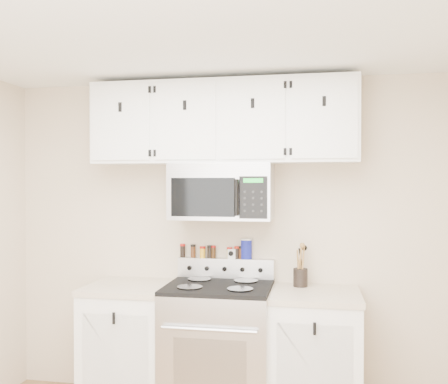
# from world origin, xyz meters

# --- Properties ---
(back_wall) EXTENTS (3.50, 0.01, 2.50)m
(back_wall) POSITION_xyz_m (0.00, 1.75, 1.25)
(back_wall) COLOR beige
(back_wall) RESTS_ON floor
(ceiling) EXTENTS (3.50, 3.50, 0.01)m
(ceiling) POSITION_xyz_m (0.00, 0.00, 2.50)
(ceiling) COLOR white
(ceiling) RESTS_ON back_wall
(range) EXTENTS (0.76, 0.65, 1.10)m
(range) POSITION_xyz_m (0.00, 1.43, 0.49)
(range) COLOR #B7B7BA
(range) RESTS_ON floor
(base_cabinet_left) EXTENTS (0.64, 0.62, 0.92)m
(base_cabinet_left) POSITION_xyz_m (-0.69, 1.45, 0.46)
(base_cabinet_left) COLOR white
(base_cabinet_left) RESTS_ON floor
(base_cabinet_right) EXTENTS (0.64, 0.62, 0.92)m
(base_cabinet_right) POSITION_xyz_m (0.69, 1.45, 0.46)
(base_cabinet_right) COLOR white
(base_cabinet_right) RESTS_ON floor
(microwave) EXTENTS (0.76, 0.44, 0.42)m
(microwave) POSITION_xyz_m (0.00, 1.55, 1.63)
(microwave) COLOR #9E9EA3
(microwave) RESTS_ON back_wall
(upper_cabinets) EXTENTS (2.00, 0.35, 0.62)m
(upper_cabinets) POSITION_xyz_m (-0.00, 1.58, 2.15)
(upper_cabinets) COLOR white
(upper_cabinets) RESTS_ON back_wall
(utensil_crock) EXTENTS (0.11, 0.11, 0.31)m
(utensil_crock) POSITION_xyz_m (0.58, 1.61, 1.00)
(utensil_crock) COLOR black
(utensil_crock) RESTS_ON base_cabinet_right
(kitchen_timer) EXTENTS (0.08, 0.07, 0.08)m
(kitchen_timer) POSITION_xyz_m (0.05, 1.71, 1.14)
(kitchen_timer) COLOR silver
(kitchen_timer) RESTS_ON range
(salt_canister) EXTENTS (0.09, 0.09, 0.16)m
(salt_canister) POSITION_xyz_m (0.16, 1.71, 1.18)
(salt_canister) COLOR navy
(salt_canister) RESTS_ON range
(spice_jar_0) EXTENTS (0.04, 0.04, 0.11)m
(spice_jar_0) POSITION_xyz_m (-0.35, 1.71, 1.15)
(spice_jar_0) COLOR black
(spice_jar_0) RESTS_ON range
(spice_jar_1) EXTENTS (0.04, 0.04, 0.10)m
(spice_jar_1) POSITION_xyz_m (-0.26, 1.71, 1.15)
(spice_jar_1) COLOR #462410
(spice_jar_1) RESTS_ON range
(spice_jar_2) EXTENTS (0.05, 0.05, 0.09)m
(spice_jar_2) POSITION_xyz_m (-0.19, 1.71, 1.15)
(spice_jar_2) COLOR gold
(spice_jar_2) RESTS_ON range
(spice_jar_3) EXTENTS (0.04, 0.04, 0.10)m
(spice_jar_3) POSITION_xyz_m (-0.13, 1.71, 1.15)
(spice_jar_3) COLOR black
(spice_jar_3) RESTS_ON range
(spice_jar_4) EXTENTS (0.04, 0.04, 0.10)m
(spice_jar_4) POSITION_xyz_m (-0.10, 1.71, 1.15)
(spice_jar_4) COLOR #38210D
(spice_jar_4) RESTS_ON range
(spice_jar_5) EXTENTS (0.04, 0.04, 0.09)m
(spice_jar_5) POSITION_xyz_m (0.03, 1.71, 1.14)
(spice_jar_5) COLOR gold
(spice_jar_5) RESTS_ON range
(spice_jar_6) EXTENTS (0.04, 0.04, 0.10)m
(spice_jar_6) POSITION_xyz_m (0.09, 1.71, 1.15)
(spice_jar_6) COLOR black
(spice_jar_6) RESTS_ON range
(spice_jar_7) EXTENTS (0.04, 0.04, 0.10)m
(spice_jar_7) POSITION_xyz_m (0.12, 1.71, 1.15)
(spice_jar_7) COLOR #3C1F0E
(spice_jar_7) RESTS_ON range
(spice_jar_8) EXTENTS (0.04, 0.04, 0.10)m
(spice_jar_8) POSITION_xyz_m (0.17, 1.71, 1.15)
(spice_jar_8) COLOR orange
(spice_jar_8) RESTS_ON range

